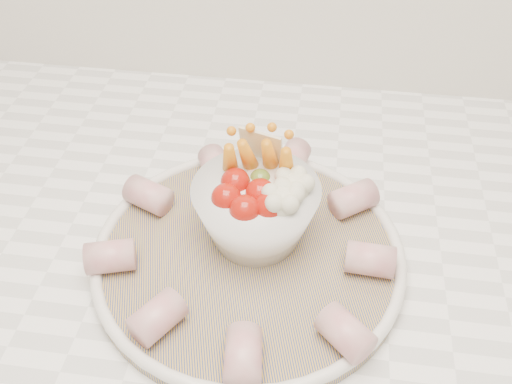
# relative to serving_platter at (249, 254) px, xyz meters

# --- Properties ---
(serving_platter) EXTENTS (0.39, 0.39, 0.02)m
(serving_platter) POSITION_rel_serving_platter_xyz_m (0.00, 0.00, 0.00)
(serving_platter) COLOR navy
(serving_platter) RESTS_ON kitchen_counter
(veggie_bowl) EXTENTS (0.13, 0.13, 0.11)m
(veggie_bowl) POSITION_rel_serving_platter_xyz_m (0.01, 0.02, 0.05)
(veggie_bowl) COLOR white
(veggie_bowl) RESTS_ON serving_platter
(cured_meat_rolls) EXTENTS (0.30, 0.31, 0.03)m
(cured_meat_rolls) POSITION_rel_serving_platter_xyz_m (0.00, 0.00, 0.02)
(cured_meat_rolls) COLOR #BA5560
(cured_meat_rolls) RESTS_ON serving_platter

